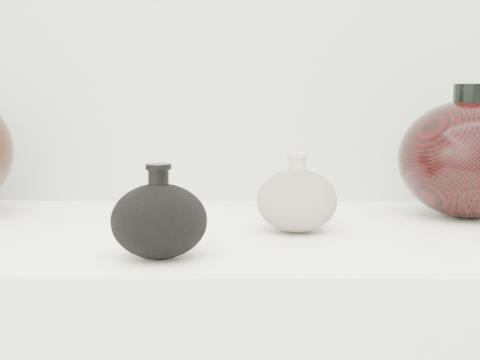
{
  "coord_description": "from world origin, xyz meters",
  "views": [
    {
      "loc": [
        0.01,
        0.05,
        1.08
      ],
      "look_at": [
        -0.0,
        0.92,
        0.97
      ],
      "focal_mm": 50.0,
      "sensor_mm": 36.0,
      "label": 1
    }
  ],
  "objects": [
    {
      "name": "black_gourd_vase",
      "position": [
        -0.09,
        0.78,
        0.94
      ],
      "size": [
        0.13,
        0.13,
        0.11
      ],
      "color": "black",
      "rests_on": "display_counter"
    },
    {
      "name": "cream_gourd_vase",
      "position": [
        0.07,
        0.93,
        0.94
      ],
      "size": [
        0.13,
        0.13,
        0.11
      ],
      "color": "beige",
      "rests_on": "display_counter"
    },
    {
      "name": "right_round_pot",
      "position": [
        0.34,
        1.05,
        0.99
      ],
      "size": [
        0.25,
        0.25,
        0.2
      ],
      "color": "black",
      "rests_on": "display_counter"
    }
  ]
}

